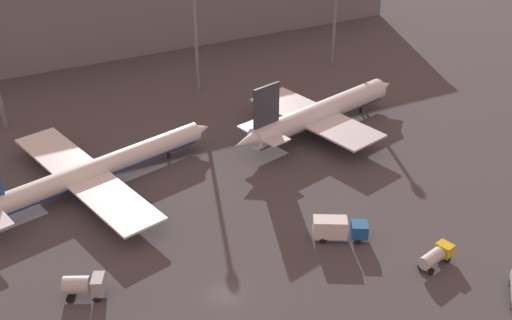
{
  "coord_description": "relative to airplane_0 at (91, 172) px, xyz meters",
  "views": [
    {
      "loc": [
        -24.62,
        -57.62,
        57.12
      ],
      "look_at": [
        14.31,
        19.75,
        6.0
      ],
      "focal_mm": 45.0,
      "sensor_mm": 36.0,
      "label": 1
    }
  ],
  "objects": [
    {
      "name": "terminal_building",
      "position": [
        8.8,
        64.97,
        7.61
      ],
      "size": [
        173.92,
        26.51,
        21.06
      ],
      "color": "slate",
      "rests_on": "ground"
    },
    {
      "name": "service_vehicle_0",
      "position": [
        36.82,
        -40.46,
        -1.44
      ],
      "size": [
        6.09,
        3.45,
        2.56
      ],
      "rotation": [
        0.0,
        0.0,
        0.26
      ],
      "color": "gold",
      "rests_on": "ground"
    },
    {
      "name": "lamp_post_2",
      "position": [
        30.09,
        28.34,
        13.59
      ],
      "size": [
        1.8,
        1.8,
        26.18
      ],
      "color": "slate",
      "rests_on": "ground"
    },
    {
      "name": "service_vehicle_3",
      "position": [
        -7.46,
        -25.09,
        -1.18
      ],
      "size": [
        5.75,
        4.43,
        3.05
      ],
      "rotation": [
        0.0,
        0.0,
        -0.44
      ],
      "color": "#9EA3A8",
      "rests_on": "ground"
    },
    {
      "name": "service_vehicle_1",
      "position": [
        28.03,
        -29.61,
        -1.01
      ],
      "size": [
        8.02,
        5.85,
        3.5
      ],
      "rotation": [
        0.0,
        0.0,
        -0.5
      ],
      "color": "#195199",
      "rests_on": "ground"
    },
    {
      "name": "ground",
      "position": [
        8.8,
        -32.98,
        -2.96
      ],
      "size": [
        600.0,
        600.0,
        0.0
      ],
      "primitive_type": "plane",
      "color": "#423F44"
    },
    {
      "name": "lamp_post_3",
      "position": [
        64.13,
        28.34,
        12.1
      ],
      "size": [
        1.8,
        1.8,
        23.47
      ],
      "color": "slate",
      "rests_on": "ground"
    },
    {
      "name": "airplane_0",
      "position": [
        0.0,
        0.0,
        0.0
      ],
      "size": [
        46.21,
        37.81,
        11.81
      ],
      "rotation": [
        0.0,
        0.0,
        0.25
      ],
      "color": "white",
      "rests_on": "ground"
    },
    {
      "name": "airplane_1",
      "position": [
        43.26,
        0.33,
        0.62
      ],
      "size": [
        40.57,
        28.55,
        13.17
      ],
      "rotation": [
        0.0,
        0.0,
        0.25
      ],
      "color": "silver",
      "rests_on": "ground"
    }
  ]
}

